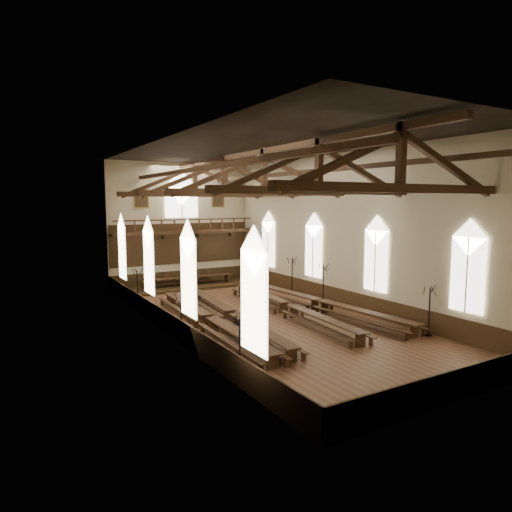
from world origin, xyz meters
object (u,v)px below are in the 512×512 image
Objects in this scene: refectory_row_b at (233,315)px; candelabrum_right_far at (292,283)px; candelabrum_right_near at (429,321)px; refectory_row_c at (289,306)px; candelabrum_left_far at (138,295)px; refectory_row_a at (210,319)px; candelabrum_right_mid at (323,292)px; refectory_row_d at (319,303)px; candelabrum_left_mid at (181,324)px; candelabrum_left_near at (240,360)px; high_table at (187,278)px; dais at (187,287)px.

candelabrum_right_far is (7.66, 5.20, 0.32)m from refectory_row_b.
refectory_row_c is at bearing 117.47° from candelabrum_right_near.
candelabrum_left_far is 0.92× the size of candelabrum_right_far.
refectory_row_b is 5.11× the size of candelabrum_right_far.
candelabrum_right_mid reaches higher than refectory_row_a.
candelabrum_left_mid is (-9.54, -0.86, 0.15)m from refectory_row_d.
candelabrum_left_near is (-1.91, -6.95, 0.22)m from refectory_row_a.
refectory_row_d is at bearing -0.63° from refectory_row_b.
refectory_row_b is at bearing 8.33° from refectory_row_a.
high_table is 13.55m from candelabrum_left_mid.
candelabrum_right_far is at bearing 30.55° from refectory_row_a.
refectory_row_b is 7.70m from candelabrum_left_far.
candelabrum_right_near is at bearing -72.74° from high_table.
refectory_row_c is 10.37m from candelabrum_left_near.
candelabrum_left_near is 0.92× the size of candelabrum_right_mid.
candelabrum_right_near is (11.10, -13.97, 0.02)m from candelabrum_left_far.
candelabrum_left_mid is (0.00, 6.24, -0.05)m from candelabrum_left_near.
candelabrum_left_near is 14.06m from candelabrum_left_far.
candelabrum_left_near reaches higher than refectory_row_c.
candelabrum_right_far is (-0.00, 12.28, 0.05)m from candelabrum_right_near.
candelabrum_left_near is at bearing -141.87° from candelabrum_right_mid.
refectory_row_a is 7.37m from candelabrum_left_far.
candelabrum_right_far reaches higher than refectory_row_d.
refectory_row_d is 9.58m from candelabrum_left_mid.
refectory_row_a is at bearing -169.14° from candelabrum_right_mid.
candelabrum_left_far is 11.23m from candelabrum_right_far.
candelabrum_right_far is (5.78, -6.33, 0.05)m from high_table.
dais is 13.56m from candelabrum_left_mid.
candelabrum_right_mid is (11.10, -5.35, 0.05)m from candelabrum_left_far.
refectory_row_c is 5.20× the size of candelabrum_right_mid.
refectory_row_d is 6.26× the size of candelabrum_left_mid.
refectory_row_b is (1.53, 0.22, -0.01)m from refectory_row_a.
candelabrum_right_far reaches higher than candelabrum_left_far.
refectory_row_d is 1.95× the size of high_table.
candelabrum_left_near is at bearing -105.87° from high_table.
candelabrum_right_far reaches higher than dais.
candelabrum_right_mid reaches higher than candelabrum_right_near.
candelabrum_right_near is at bearing -36.72° from refectory_row_a.
candelabrum_left_mid is (-1.91, -0.71, 0.17)m from refectory_row_a.
dais is 0.70m from high_table.
refectory_row_a is 1.90× the size of high_table.
candelabrum_right_far is (11.10, 6.13, 0.14)m from candelabrum_left_mid.
dais is 4.40× the size of candelabrum_left_far.
refectory_row_a is at bearing -171.67° from refectory_row_b.
candelabrum_left_far is at bearing 137.41° from refectory_row_c.
candelabrum_right_near reaches higher than candelabrum_left_mid.
refectory_row_a is at bearing 143.28° from candelabrum_right_near.
refectory_row_c is 5.09× the size of candelabrum_right_far.
candelabrum_right_near is at bearing -62.53° from refectory_row_c.
refectory_row_c is 2.19m from refectory_row_d.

